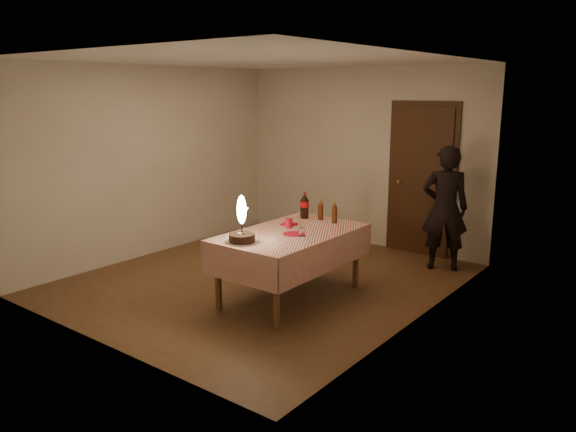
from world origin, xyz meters
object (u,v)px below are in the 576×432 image
object	(u,v)px
red_cup	(289,223)
amber_bottle_left	(321,210)
red_plate	(293,234)
photographer	(445,208)
clear_cup	(302,232)
birthday_cake	(242,230)
amber_bottle_right	(335,213)
cola_bottle	(304,206)
dining_table	(291,241)

from	to	relation	value
red_cup	amber_bottle_left	size ratio (longest dim) A/B	0.39
red_plate	photographer	bearing A→B (deg)	68.69
clear_cup	birthday_cake	bearing A→B (deg)	-120.72
clear_cup	amber_bottle_left	bearing A→B (deg)	110.15
red_cup	amber_bottle_right	distance (m)	0.58
red_cup	photographer	distance (m)	2.17
birthday_cake	amber_bottle_right	xyz separation A→B (m)	(0.28, 1.28, -0.00)
photographer	red_cup	bearing A→B (deg)	-118.51
red_plate	clear_cup	bearing A→B (deg)	-3.96
birthday_cake	red_plate	xyz separation A→B (m)	(0.21, 0.57, -0.12)
red_plate	cola_bottle	xyz separation A→B (m)	(-0.36, 0.70, 0.15)
birthday_cake	photographer	distance (m)	2.88
red_plate	amber_bottle_left	bearing A→B (deg)	101.74
red_cup	dining_table	bearing A→B (deg)	-46.45
amber_bottle_left	photographer	distance (m)	1.68
clear_cup	cola_bottle	size ratio (longest dim) A/B	0.28
dining_table	cola_bottle	size ratio (longest dim) A/B	5.42
dining_table	photographer	bearing A→B (deg)	66.01
amber_bottle_left	amber_bottle_right	distance (m)	0.23
cola_bottle	amber_bottle_left	bearing A→B (deg)	13.71
dining_table	birthday_cake	distance (m)	0.69
dining_table	birthday_cake	size ratio (longest dim) A/B	3.58
dining_table	photographer	size ratio (longest dim) A/B	1.07
red_cup	clear_cup	world-z (taller)	red_cup
amber_bottle_left	red_cup	bearing A→B (deg)	-96.00
dining_table	amber_bottle_left	bearing A→B (deg)	95.97
clear_cup	red_cup	bearing A→B (deg)	147.39
dining_table	clear_cup	distance (m)	0.27
cola_bottle	photographer	distance (m)	1.85
birthday_cake	red_cup	bearing A→B (deg)	89.87
red_plate	amber_bottle_left	size ratio (longest dim) A/B	0.86
cola_bottle	amber_bottle_right	xyz separation A→B (m)	(0.42, 0.01, -0.03)
amber_bottle_left	amber_bottle_right	xyz separation A→B (m)	(0.22, -0.04, 0.00)
dining_table	red_plate	bearing A→B (deg)	-40.00
photographer	amber_bottle_right	bearing A→B (deg)	-118.20
cola_bottle	clear_cup	bearing A→B (deg)	-55.94
dining_table	red_cup	distance (m)	0.24
red_cup	amber_bottle_right	world-z (taller)	amber_bottle_right
birthday_cake	red_plate	bearing A→B (deg)	69.54
clear_cup	photographer	bearing A→B (deg)	71.67
red_cup	photographer	xyz separation A→B (m)	(1.04, 1.91, -0.01)
red_plate	red_cup	size ratio (longest dim) A/B	2.20
amber_bottle_left	photographer	xyz separation A→B (m)	(0.98, 1.37, -0.08)
dining_table	amber_bottle_right	distance (m)	0.69
amber_bottle_right	dining_table	bearing A→B (deg)	-103.62
red_plate	clear_cup	size ratio (longest dim) A/B	2.44
birthday_cake	clear_cup	size ratio (longest dim) A/B	5.34
red_cup	red_plate	bearing A→B (deg)	-44.05
birthday_cake	amber_bottle_right	distance (m)	1.31
dining_table	red_plate	world-z (taller)	red_plate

